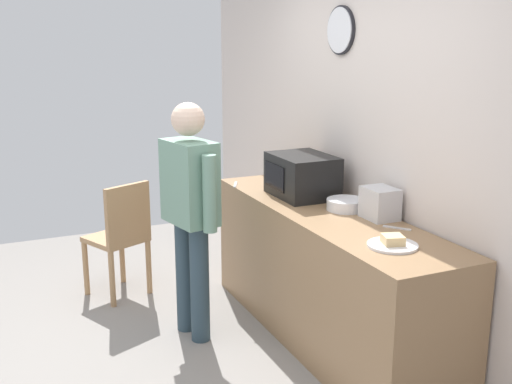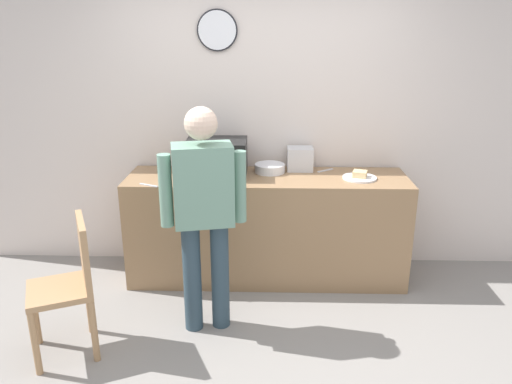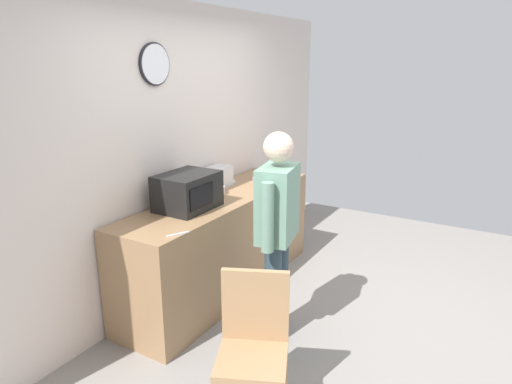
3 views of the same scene
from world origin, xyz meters
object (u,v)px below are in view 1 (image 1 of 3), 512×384
Objects in this scene: toaster at (380,203)px; fork_utensil at (397,228)px; person_standing at (190,204)px; spoon_utensil at (235,184)px; wooden_chair at (121,234)px; sandwich_plate at (393,243)px; microwave at (302,176)px; salad_bowl at (346,204)px.

toaster is 1.29× the size of fork_utensil.
toaster is 1.24m from person_standing.
fork_utensil is at bearing 17.72° from spoon_utensil.
spoon_utensil is (-1.22, -0.49, -0.10)m from toaster.
fork_utensil is 2.24m from wooden_chair.
spoon_utensil is at bearing -172.04° from sandwich_plate.
microwave reaches higher than sandwich_plate.
person_standing is at bearing -46.54° from spoon_utensil.
sandwich_plate is 2.35m from wooden_chair.
fork_utensil is at bearing 6.70° from salad_bowl.
spoon_utensil is (-0.95, -0.40, -0.03)m from salad_bowl.
wooden_chair reaches higher than spoon_utensil.
sandwich_plate is 1.27× the size of toaster.
salad_bowl is at bearing -173.30° from fork_utensil.
person_standing is at bearing -133.21° from fork_utensil.
spoon_utensil is (-0.51, -0.31, -0.15)m from microwave.
sandwich_plate is at bearing -40.69° from fork_utensil.
sandwich_plate is at bearing -27.38° from toaster.
toaster is at bearing 40.09° from wooden_chair.
person_standing is at bearing -115.67° from salad_bowl.
toaster is at bearing 152.62° from sandwich_plate.
salad_bowl is 1.04m from spoon_utensil.
toaster reaches higher than fork_utensil.
toaster is 1.31m from spoon_utensil.
spoon_utensil is at bearing -158.26° from toaster.
toaster is at bearing 55.06° from person_standing.
salad_bowl reaches higher than sandwich_plate.
spoon_utensil is 0.99m from wooden_chair.
sandwich_plate is 1.08× the size of salad_bowl.
spoon_utensil is (-1.70, -0.24, -0.01)m from sandwich_plate.
fork_utensil is at bearing 46.79° from person_standing.
spoon_utensil is 0.10× the size of person_standing.
toaster is 1.29× the size of spoon_utensil.
salad_bowl is 1.85m from wooden_chair.
toaster reaches higher than spoon_utensil.
sandwich_plate is 0.34m from fork_utensil.
toaster reaches higher than salad_bowl.
microwave is 0.53× the size of wooden_chair.
salad_bowl is at bearing 22.86° from spoon_utensil.
toaster is at bearing 17.55° from salad_bowl.
person_standing reaches higher than microwave.
spoon_utensil is at bearing -157.14° from salad_bowl.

